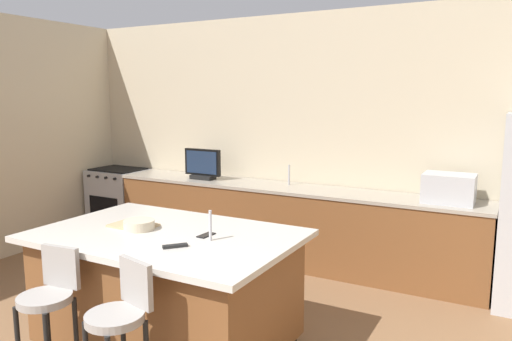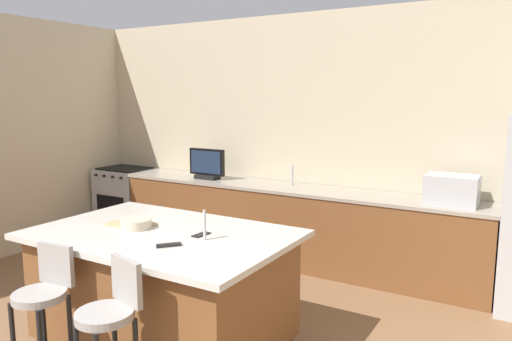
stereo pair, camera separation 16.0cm
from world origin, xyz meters
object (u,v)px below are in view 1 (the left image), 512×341
object	(u,v)px
range_oven	(119,201)
kitchen_island	(168,289)
microwave	(449,188)
bar_stool_left	(50,309)
tv_monitor	(203,165)
fruit_bowl	(139,225)
cutting_board	(133,225)
tv_remote	(175,246)
bar_stool_right	(121,330)
cell_phone	(206,235)

from	to	relation	value
range_oven	kitchen_island	bearing A→B (deg)	-39.91
range_oven	microwave	xyz separation A→B (m)	(4.37, 0.00, 0.59)
kitchen_island	bar_stool_left	distance (m)	0.88
tv_monitor	fruit_bowl	xyz separation A→B (m)	(0.93, -2.19, -0.12)
cutting_board	bar_stool_left	bearing A→B (deg)	-87.52
tv_remote	cutting_board	world-z (taller)	tv_remote
microwave	range_oven	bearing A→B (deg)	-179.99
microwave	bar_stool_left	size ratio (longest dim) A/B	0.50
kitchen_island	range_oven	xyz separation A→B (m)	(-2.65, 2.22, -0.01)
kitchen_island	tv_remote	xyz separation A→B (m)	(0.28, -0.25, 0.46)
bar_stool_right	cell_phone	size ratio (longest dim) A/B	6.61
tv_monitor	cell_phone	world-z (taller)	tv_monitor
bar_stool_left	kitchen_island	bearing A→B (deg)	63.57
bar_stool_left	cell_phone	bearing A→B (deg)	49.68
microwave	bar_stool_right	xyz separation A→B (m)	(-1.38, -3.06, -0.45)
range_oven	microwave	distance (m)	4.41
microwave	tv_monitor	xyz separation A→B (m)	(-2.89, -0.05, 0.03)
range_oven	cell_phone	bearing A→B (deg)	-35.78
kitchen_island	bar_stool_right	world-z (taller)	bar_stool_right
bar_stool_right	fruit_bowl	size ratio (longest dim) A/B	4.17
tv_monitor	cell_phone	distance (m)	2.56
range_oven	bar_stool_left	size ratio (longest dim) A/B	0.95
range_oven	cell_phone	distance (m)	3.68
bar_stool_left	fruit_bowl	xyz separation A→B (m)	(0.06, 0.79, 0.38)
range_oven	bar_stool_right	xyz separation A→B (m)	(2.99, -3.06, 0.14)
range_oven	tv_remote	xyz separation A→B (m)	(2.93, -2.47, 0.47)
range_oven	cutting_board	size ratio (longest dim) A/B	2.62
range_oven	cutting_board	xyz separation A→B (m)	(2.31, -2.20, 0.47)
microwave	tv_remote	distance (m)	2.86
bar_stool_right	tv_remote	size ratio (longest dim) A/B	5.83
cutting_board	tv_monitor	bearing A→B (deg)	111.07
microwave	bar_stool_left	world-z (taller)	microwave
bar_stool_right	cell_phone	world-z (taller)	bar_stool_right
kitchen_island	cutting_board	bearing A→B (deg)	177.22
kitchen_island	range_oven	size ratio (longest dim) A/B	2.13
bar_stool_left	bar_stool_right	world-z (taller)	bar_stool_right
fruit_bowl	tv_remote	size ratio (longest dim) A/B	1.40
tv_remote	microwave	bearing A→B (deg)	100.65
microwave	bar_stool_right	distance (m)	3.39
microwave	fruit_bowl	size ratio (longest dim) A/B	2.02
bar_stool_left	cell_phone	size ratio (longest dim) A/B	6.43
range_oven	bar_stool_left	distance (m)	3.84
cell_phone	cutting_board	world-z (taller)	cutting_board
fruit_bowl	cell_phone	bearing A→B (deg)	11.35
kitchen_island	bar_stool_right	distance (m)	0.91
bar_stool_left	cutting_board	size ratio (longest dim) A/B	2.75
range_oven	bar_stool_left	bearing A→B (deg)	-52.28
microwave	cutting_board	bearing A→B (deg)	-133.05
range_oven	tv_remote	distance (m)	3.86
bar_stool_left	tv_monitor	bearing A→B (deg)	100.02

